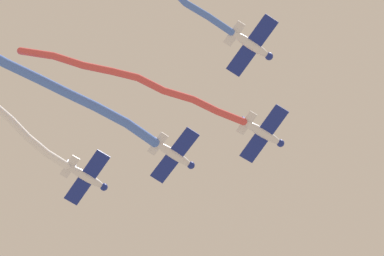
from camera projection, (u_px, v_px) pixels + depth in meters
The scene contains 7 objects.
airplane_lead at pixel (263, 133), 85.44m from camera, with size 6.40×4.99×1.63m.
smoke_trail_lead at pixel (136, 82), 83.19m from camera, with size 6.50×22.19×1.45m.
airplane_left_wing at pixel (174, 155), 86.36m from camera, with size 6.30×5.04×1.63m.
smoke_trail_left_wing at pixel (38, 79), 82.39m from camera, with size 12.46×23.78×2.65m.
airplane_right_wing at pixel (252, 45), 82.18m from camera, with size 6.35×4.98×1.63m.
airplane_slot at pixel (87, 177), 87.00m from camera, with size 6.34×4.99×1.63m.
smoke_trail_slot at pixel (12, 120), 85.60m from camera, with size 9.42×11.39×2.73m.
Camera 1 is at (-39.69, 13.43, 4.27)m, focal length 82.16 mm.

